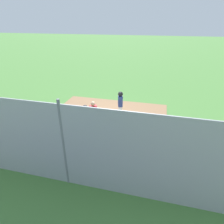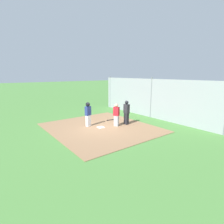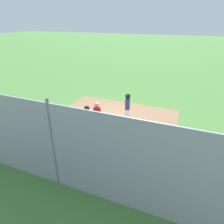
{
  "view_description": "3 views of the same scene",
  "coord_description": "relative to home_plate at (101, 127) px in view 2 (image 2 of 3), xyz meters",
  "views": [
    {
      "loc": [
        2.9,
        -9.86,
        5.51
      ],
      "look_at": [
        0.56,
        -0.63,
        0.91
      ],
      "focal_mm": 30.81,
      "sensor_mm": 36.0,
      "label": 1
    },
    {
      "loc": [
        -9.73,
        6.44,
        3.63
      ],
      "look_at": [
        -0.22,
        -0.8,
        1.04
      ],
      "focal_mm": 28.6,
      "sensor_mm": 36.0,
      "label": 2
    },
    {
      "loc": [
        3.91,
        -9.44,
        5.5
      ],
      "look_at": [
        0.3,
        -0.63,
        1.01
      ],
      "focal_mm": 31.94,
      "sensor_mm": 36.0,
      "label": 3
    }
  ],
  "objects": [
    {
      "name": "runner",
      "position": [
        0.78,
        0.51,
        0.96
      ],
      "size": [
        0.35,
        0.44,
        1.69
      ],
      "rotation": [
        0.0,
        0.0,
        3.41
      ],
      "color": "silver",
      "rests_on": "dirt_infield"
    },
    {
      "name": "parked_car_blue",
      "position": [
        -0.19,
        -10.08,
        0.57
      ],
      "size": [
        4.31,
        2.1,
        1.28
      ],
      "rotation": [
        0.0,
        0.0,
        3.07
      ],
      "color": "#28428C",
      "rests_on": "parking_lot"
    },
    {
      "name": "backstop_fence",
      "position": [
        0.0,
        -5.06,
        1.56
      ],
      "size": [
        12.0,
        0.1,
        3.35
      ],
      "color": "#93999E",
      "rests_on": "ground_plane"
    },
    {
      "name": "baseball_bat",
      "position": [
        1.11,
        -1.71,
        0.02
      ],
      "size": [
        0.19,
        0.75,
        0.06
      ],
      "primitive_type": "cylinder",
      "rotation": [
        0.0,
        1.57,
        4.53
      ],
      "color": "black",
      "rests_on": "dirt_infield"
    },
    {
      "name": "parked_car_white",
      "position": [
        -2.46,
        -10.41,
        0.57
      ],
      "size": [
        4.41,
        2.37,
        1.28
      ],
      "rotation": [
        0.0,
        0.0,
        0.16
      ],
      "color": "silver",
      "rests_on": "parking_lot"
    },
    {
      "name": "parking_lot",
      "position": [
        0.0,
        -10.17,
        -0.02
      ],
      "size": [
        18.0,
        5.2,
        0.04
      ],
      "primitive_type": "cube",
      "color": "#38383D",
      "rests_on": "ground_plane"
    },
    {
      "name": "catcher",
      "position": [
        -0.37,
        -1.06,
        0.81
      ],
      "size": [
        0.46,
        0.41,
        1.58
      ],
      "rotation": [
        0.0,
        0.0,
        2.06
      ],
      "color": "#9E9EA3",
      "rests_on": "dirt_infield"
    },
    {
      "name": "home_plate",
      "position": [
        0.0,
        0.0,
        0.0
      ],
      "size": [
        0.47,
        0.47,
        0.02
      ],
      "primitive_type": "cube",
      "rotation": [
        0.0,
        0.0,
        -0.07
      ],
      "color": "white",
      "rests_on": "dirt_infield"
    },
    {
      "name": "dirt_infield",
      "position": [
        0.0,
        0.0,
        -0.03
      ],
      "size": [
        7.2,
        6.4,
        0.03
      ],
      "primitive_type": "cube",
      "color": "#896647",
      "rests_on": "ground_plane"
    },
    {
      "name": "umpire",
      "position": [
        -0.48,
        -1.9,
        0.9
      ],
      "size": [
        0.4,
        0.29,
        1.73
      ],
      "rotation": [
        0.0,
        0.0,
        1.66
      ],
      "color": "black",
      "rests_on": "dirt_infield"
    },
    {
      "name": "ground_plane",
      "position": [
        0.0,
        0.0,
        -0.04
      ],
      "size": [
        140.0,
        140.0,
        0.0
      ],
      "primitive_type": "plane",
      "color": "#477A38"
    },
    {
      "name": "parked_car_silver",
      "position": [
        3.24,
        -10.26,
        0.57
      ],
      "size": [
        4.23,
        1.93,
        1.28
      ],
      "rotation": [
        0.0,
        0.0,
        3.13
      ],
      "color": "#B2B2B7",
      "rests_on": "parking_lot"
    }
  ]
}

